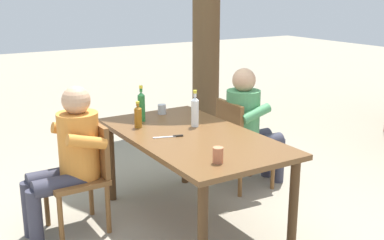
# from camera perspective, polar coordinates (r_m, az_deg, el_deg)

# --- Properties ---
(ground_plane) EXTENTS (24.00, 24.00, 0.00)m
(ground_plane) POSITION_cam_1_polar(r_m,az_deg,el_deg) (4.11, 0.00, -12.01)
(ground_plane) COLOR gray
(dining_table) EXTENTS (1.71, 0.94, 0.77)m
(dining_table) POSITION_cam_1_polar(r_m,az_deg,el_deg) (3.85, 0.00, -3.01)
(dining_table) COLOR brown
(dining_table) RESTS_ON ground_plane
(chair_far_left) EXTENTS (0.46, 0.46, 0.87)m
(chair_far_left) POSITION_cam_1_polar(r_m,az_deg,el_deg) (4.63, 5.65, -2.35)
(chair_far_left) COLOR brown
(chair_far_left) RESTS_ON ground_plane
(chair_near_left) EXTENTS (0.44, 0.44, 0.87)m
(chair_near_left) POSITION_cam_1_polar(r_m,az_deg,el_deg) (3.94, -12.65, -5.89)
(chair_near_left) COLOR brown
(chair_near_left) RESTS_ON ground_plane
(person_in_white_shirt) EXTENTS (0.47, 0.61, 1.18)m
(person_in_white_shirt) POSITION_cam_1_polar(r_m,az_deg,el_deg) (4.64, 6.81, -0.18)
(person_in_white_shirt) COLOR #4C935B
(person_in_white_shirt) RESTS_ON ground_plane
(person_in_plaid_shirt) EXTENTS (0.47, 0.61, 1.18)m
(person_in_plaid_shirt) POSITION_cam_1_polar(r_m,az_deg,el_deg) (3.85, -14.33, -3.85)
(person_in_plaid_shirt) COLOR orange
(person_in_plaid_shirt) RESTS_ON ground_plane
(bottle_clear) EXTENTS (0.06, 0.06, 0.31)m
(bottle_clear) POSITION_cam_1_polar(r_m,az_deg,el_deg) (4.01, 0.35, 1.08)
(bottle_clear) COLOR white
(bottle_clear) RESTS_ON dining_table
(bottle_amber) EXTENTS (0.06, 0.06, 0.22)m
(bottle_amber) POSITION_cam_1_polar(r_m,az_deg,el_deg) (4.01, -6.43, 0.44)
(bottle_amber) COLOR #996019
(bottle_amber) RESTS_ON dining_table
(bottle_green) EXTENTS (0.06, 0.06, 0.32)m
(bottle_green) POSITION_cam_1_polar(r_m,az_deg,el_deg) (4.20, -6.03, 1.68)
(bottle_green) COLOR #287A38
(bottle_green) RESTS_ON dining_table
(cup_terracotta) EXTENTS (0.07, 0.07, 0.11)m
(cup_terracotta) POSITION_cam_1_polar(r_m,az_deg,el_deg) (3.20, 3.10, -4.18)
(cup_terracotta) COLOR #BC6B47
(cup_terracotta) RESTS_ON dining_table
(cup_steel) EXTENTS (0.08, 0.08, 0.09)m
(cup_steel) POSITION_cam_1_polar(r_m,az_deg,el_deg) (4.44, -3.59, 1.28)
(cup_steel) COLOR #B2B7BC
(cup_steel) RESTS_ON dining_table
(table_knife) EXTENTS (0.10, 0.23, 0.01)m
(table_knife) POSITION_cam_1_polar(r_m,az_deg,el_deg) (3.76, -2.57, -1.97)
(table_knife) COLOR silver
(table_knife) RESTS_ON dining_table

